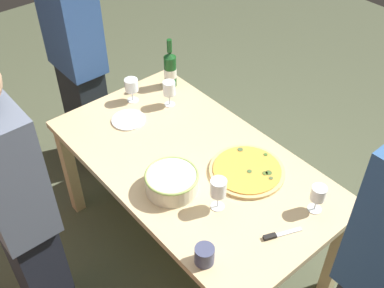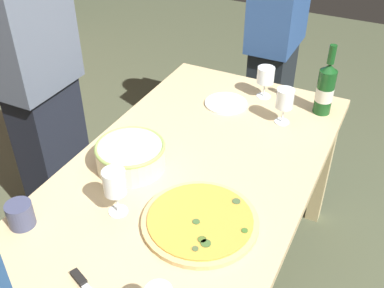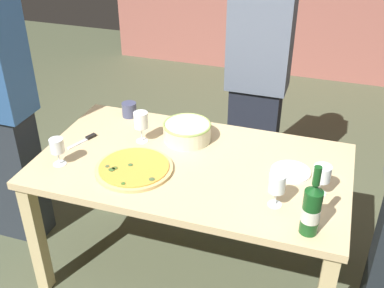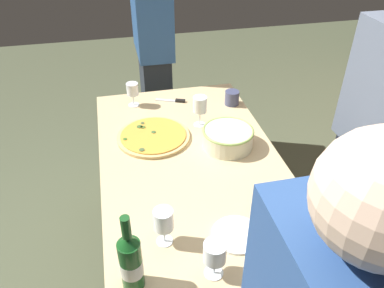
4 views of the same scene
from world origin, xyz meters
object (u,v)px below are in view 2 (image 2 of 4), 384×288
at_px(wine_glass_by_bottle, 285,99).
at_px(person_guest_left, 276,41).
at_px(wine_bottle, 325,88).
at_px(pizza_knife, 85,286).
at_px(serving_bowl, 131,155).
at_px(wine_glass_far_right, 115,183).
at_px(side_plate, 226,103).
at_px(wine_glass_near_pizza, 266,76).
at_px(dining_table, 192,186).
at_px(cup_amber, 20,215).
at_px(person_guest_right, 38,80).
at_px(pizza, 200,221).

height_order(wine_glass_by_bottle, person_guest_left, person_guest_left).
bearing_deg(wine_bottle, pizza_knife, 163.34).
bearing_deg(serving_bowl, wine_glass_far_right, -157.98).
bearing_deg(wine_bottle, side_plate, 107.35).
relative_size(serving_bowl, wine_glass_near_pizza, 1.75).
distance_m(dining_table, wine_glass_near_pizza, 0.68).
relative_size(wine_bottle, cup_amber, 3.74).
xyz_separation_m(pizza_knife, person_guest_right, (0.79, 0.86, 0.09)).
bearing_deg(serving_bowl, pizza, -112.98).
height_order(cup_amber, side_plate, cup_amber).
xyz_separation_m(dining_table, wine_glass_by_bottle, (0.47, -0.21, 0.21)).
relative_size(dining_table, wine_glass_by_bottle, 9.75).
relative_size(side_plate, pizza_knife, 1.08).
relative_size(person_guest_left, person_guest_right, 0.99).
height_order(pizza, person_guest_right, person_guest_right).
relative_size(wine_glass_near_pizza, wine_glass_far_right, 0.86).
bearing_deg(pizza, side_plate, 16.77).
bearing_deg(wine_glass_by_bottle, pizza, 175.56).
height_order(serving_bowl, pizza_knife, serving_bowl).
bearing_deg(cup_amber, pizza, -63.21).
distance_m(wine_glass_near_pizza, cup_amber, 1.25).
height_order(serving_bowl, person_guest_right, person_guest_right).
bearing_deg(person_guest_left, serving_bowl, -10.11).
height_order(serving_bowl, wine_bottle, wine_bottle).
distance_m(cup_amber, person_guest_right, 0.85).
relative_size(wine_glass_far_right, side_plate, 0.89).
xyz_separation_m(wine_glass_far_right, pizza_knife, (-0.30, -0.09, -0.12)).
bearing_deg(wine_glass_near_pizza, serving_bowl, 159.56).
distance_m(serving_bowl, cup_amber, 0.45).
xyz_separation_m(wine_bottle, person_guest_right, (-0.47, 1.24, -0.03)).
distance_m(dining_table, side_plate, 0.51).
relative_size(dining_table, serving_bowl, 5.97).
bearing_deg(side_plate, person_guest_right, 112.67).
relative_size(pizza, wine_glass_near_pizza, 2.58).
distance_m(serving_bowl, wine_bottle, 0.92).
height_order(wine_glass_near_pizza, person_guest_right, person_guest_right).
height_order(serving_bowl, wine_glass_near_pizza, wine_glass_near_pizza).
bearing_deg(wine_bottle, wine_glass_by_bottle, 140.20).
height_order(pizza, wine_bottle, wine_bottle).
height_order(wine_glass_by_bottle, person_guest_right, person_guest_right).
distance_m(pizza, person_guest_left, 1.39).
bearing_deg(wine_glass_by_bottle, cup_amber, 149.42).
bearing_deg(wine_glass_near_pizza, wine_glass_by_bottle, -140.80).
height_order(dining_table, serving_bowl, serving_bowl).
height_order(wine_bottle, wine_glass_near_pizza, wine_bottle).
bearing_deg(person_guest_left, pizza_knife, -1.63).
distance_m(pizza, wine_glass_near_pizza, 0.91).
xyz_separation_m(wine_glass_near_pizza, person_guest_right, (-0.49, 0.95, -0.02)).
bearing_deg(person_guest_left, wine_glass_by_bottle, 19.06).
bearing_deg(wine_bottle, wine_glass_far_right, 153.99).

